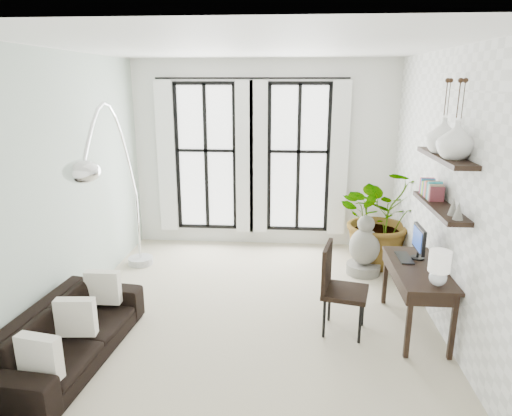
# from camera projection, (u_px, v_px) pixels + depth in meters

# --- Properties ---
(floor) EXTENTS (5.00, 5.00, 0.00)m
(floor) POSITION_uv_depth(u_px,v_px,m) (251.00, 308.00, 5.89)
(floor) COLOR #B5AD90
(floor) RESTS_ON ground
(ceiling) EXTENTS (5.00, 5.00, 0.00)m
(ceiling) POSITION_uv_depth(u_px,v_px,m) (251.00, 47.00, 5.03)
(ceiling) COLOR white
(ceiling) RESTS_ON wall_back
(wall_left) EXTENTS (0.00, 5.00, 5.00)m
(wall_left) POSITION_uv_depth(u_px,v_px,m) (70.00, 185.00, 5.63)
(wall_left) COLOR #AABEAE
(wall_left) RESTS_ON floor
(wall_right) EXTENTS (0.00, 5.00, 5.00)m
(wall_right) POSITION_uv_depth(u_px,v_px,m) (444.00, 191.00, 5.30)
(wall_right) COLOR white
(wall_right) RESTS_ON floor
(wall_back) EXTENTS (4.50, 0.00, 4.50)m
(wall_back) POSITION_uv_depth(u_px,v_px,m) (264.00, 155.00, 7.86)
(wall_back) COLOR white
(wall_back) RESTS_ON floor
(windows) EXTENTS (3.26, 0.13, 2.65)m
(windows) POSITION_uv_depth(u_px,v_px,m) (252.00, 158.00, 7.82)
(windows) COLOR white
(windows) RESTS_ON wall_back
(wall_shelves) EXTENTS (0.25, 1.30, 0.60)m
(wall_shelves) POSITION_uv_depth(u_px,v_px,m) (441.00, 186.00, 4.98)
(wall_shelves) COLOR black
(wall_shelves) RESTS_ON wall_right
(sofa) EXTENTS (0.97, 2.10, 0.60)m
(sofa) POSITION_uv_depth(u_px,v_px,m) (69.00, 334.00, 4.74)
(sofa) COLOR black
(sofa) RESTS_ON floor
(throw_pillows) EXTENTS (0.40, 1.52, 0.40)m
(throw_pillows) POSITION_uv_depth(u_px,v_px,m) (76.00, 317.00, 4.67)
(throw_pillows) COLOR silver
(throw_pillows) RESTS_ON sofa
(plant) EXTENTS (1.64, 1.48, 1.59)m
(plant) POSITION_uv_depth(u_px,v_px,m) (381.00, 216.00, 7.11)
(plant) COLOR #2D7228
(plant) RESTS_ON floor
(desk) EXTENTS (0.56, 1.33, 1.18)m
(desk) POSITION_uv_depth(u_px,v_px,m) (419.00, 273.00, 5.17)
(desk) COLOR black
(desk) RESTS_ON floor
(desk_chair) EXTENTS (0.60, 0.60, 1.05)m
(desk_chair) POSITION_uv_depth(u_px,v_px,m) (337.00, 283.00, 5.22)
(desk_chair) COLOR black
(desk_chair) RESTS_ON floor
(arc_lamp) EXTENTS (0.77, 2.93, 2.61)m
(arc_lamp) POSITION_uv_depth(u_px,v_px,m) (112.00, 149.00, 5.53)
(arc_lamp) COLOR silver
(arc_lamp) RESTS_ON floor
(buddha) EXTENTS (0.51, 0.51, 0.92)m
(buddha) POSITION_uv_depth(u_px,v_px,m) (364.00, 249.00, 6.87)
(buddha) COLOR gray
(buddha) RESTS_ON floor
(vase_a) EXTENTS (0.37, 0.37, 0.38)m
(vase_a) POSITION_uv_depth(u_px,v_px,m) (456.00, 140.00, 4.55)
(vase_a) COLOR white
(vase_a) RESTS_ON shelf_upper
(vase_b) EXTENTS (0.37, 0.37, 0.38)m
(vase_b) POSITION_uv_depth(u_px,v_px,m) (443.00, 135.00, 4.94)
(vase_b) COLOR white
(vase_b) RESTS_ON shelf_upper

